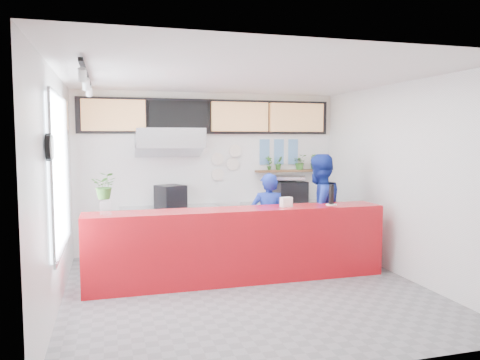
{
  "coord_description": "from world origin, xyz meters",
  "views": [
    {
      "loc": [
        -1.84,
        -6.24,
        2.15
      ],
      "look_at": [
        0.1,
        0.7,
        1.5
      ],
      "focal_mm": 35.0,
      "sensor_mm": 36.0,
      "label": 1
    }
  ],
  "objects_px": {
    "espresso_machine": "(289,192)",
    "staff_right": "(319,210)",
    "staff_center": "(268,221)",
    "pepper_mill": "(331,194)",
    "panini_oven": "(171,196)",
    "service_counter": "(239,245)"
  },
  "relations": [
    {
      "from": "staff_center",
      "to": "pepper_mill",
      "type": "xyz_separation_m",
      "value": [
        0.84,
        -0.58,
        0.48
      ]
    },
    {
      "from": "service_counter",
      "to": "staff_right",
      "type": "relative_size",
      "value": 2.39
    },
    {
      "from": "service_counter",
      "to": "staff_center",
      "type": "bearing_deg",
      "value": 40.05
    },
    {
      "from": "panini_oven",
      "to": "espresso_machine",
      "type": "distance_m",
      "value": 2.3
    },
    {
      "from": "service_counter",
      "to": "panini_oven",
      "type": "distance_m",
      "value": 2.04
    },
    {
      "from": "service_counter",
      "to": "pepper_mill",
      "type": "height_order",
      "value": "pepper_mill"
    },
    {
      "from": "pepper_mill",
      "to": "espresso_machine",
      "type": "bearing_deg",
      "value": 89.58
    },
    {
      "from": "espresso_machine",
      "to": "staff_right",
      "type": "distance_m",
      "value": 1.34
    },
    {
      "from": "pepper_mill",
      "to": "service_counter",
      "type": "bearing_deg",
      "value": 178.89
    },
    {
      "from": "panini_oven",
      "to": "espresso_machine",
      "type": "xyz_separation_m",
      "value": [
        2.3,
        0.0,
        0.0
      ]
    },
    {
      "from": "panini_oven",
      "to": "espresso_machine",
      "type": "height_order",
      "value": "espresso_machine"
    },
    {
      "from": "espresso_machine",
      "to": "staff_right",
      "type": "xyz_separation_m",
      "value": [
        0.01,
        -1.33,
        -0.16
      ]
    },
    {
      "from": "panini_oven",
      "to": "pepper_mill",
      "type": "relative_size",
      "value": 1.42
    },
    {
      "from": "espresso_machine",
      "to": "pepper_mill",
      "type": "xyz_separation_m",
      "value": [
        -0.01,
        -1.83,
        0.17
      ]
    },
    {
      "from": "staff_right",
      "to": "service_counter",
      "type": "bearing_deg",
      "value": -3.31
    },
    {
      "from": "panini_oven",
      "to": "staff_center",
      "type": "distance_m",
      "value": 1.93
    },
    {
      "from": "panini_oven",
      "to": "staff_right",
      "type": "distance_m",
      "value": 2.67
    },
    {
      "from": "staff_center",
      "to": "pepper_mill",
      "type": "relative_size",
      "value": 5.08
    },
    {
      "from": "service_counter",
      "to": "espresso_machine",
      "type": "height_order",
      "value": "espresso_machine"
    },
    {
      "from": "service_counter",
      "to": "staff_center",
      "type": "xyz_separation_m",
      "value": [
        0.66,
        0.55,
        0.24
      ]
    },
    {
      "from": "staff_right",
      "to": "pepper_mill",
      "type": "xyz_separation_m",
      "value": [
        -0.02,
        -0.5,
        0.33
      ]
    },
    {
      "from": "espresso_machine",
      "to": "staff_right",
      "type": "bearing_deg",
      "value": -99.73
    }
  ]
}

